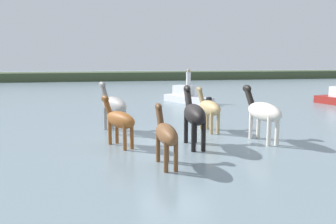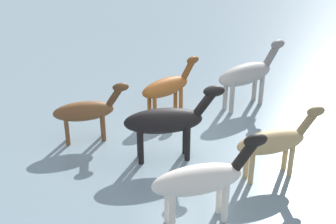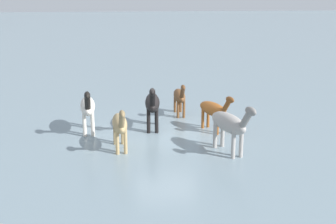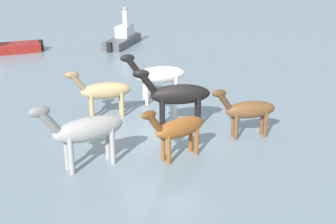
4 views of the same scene
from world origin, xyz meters
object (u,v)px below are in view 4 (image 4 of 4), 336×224
Objects in this scene: horse_chestnut_trailing at (177,95)px; person_watcher_seated at (125,17)px; horse_dark_mare at (178,128)px; horse_gray_outer at (158,75)px; horse_mid_herd at (86,130)px; horse_rear_stallion at (104,91)px; horse_dun_straggler at (248,110)px; boat_tender_starboard at (123,40)px.

person_watcher_seated is (14.18, 0.10, 0.59)m from horse_chestnut_trailing.
horse_gray_outer reaches higher than horse_dark_mare.
horse_mid_herd reaches higher than horse_dark_mare.
horse_rear_stallion is at bearing -120.88° from horse_mid_herd.
horse_gray_outer is at bearing -63.25° from horse_dun_straggler.
person_watcher_seated reaches higher than horse_chestnut_trailing.
boat_tender_starboard is at bearing -116.22° from horse_dark_mare.
horse_dark_mare is at bearing 22.31° from horse_dun_straggler.
boat_tender_starboard is (16.64, -0.25, -0.63)m from horse_dark_mare.
person_watcher_seated is (11.51, -0.07, 0.62)m from horse_gray_outer.
horse_dark_mare is 5.19m from horse_gray_outer.
horse_rear_stallion is 1.08× the size of horse_dun_straggler.
horse_dark_mare is 0.82× the size of horse_mid_herd.
horse_rear_stallion is at bearing 169.92° from person_watcher_seated.
horse_gray_outer is (2.66, 0.18, -0.02)m from horse_chestnut_trailing.
boat_tender_starboard is at bearing -119.52° from horse_mid_herd.
horse_mid_herd is at bearing -24.46° from horse_dark_mare.
boat_tender_starboard is at bearing -93.97° from horse_gray_outer.
person_watcher_seated is (16.69, -0.44, 0.79)m from horse_dark_mare.
horse_rear_stallion is 5.17m from horse_dun_straggler.
horse_mid_herd reaches higher than horse_dun_straggler.
horse_chestnut_trailing is 14.15m from boat_tender_starboard.
horse_dark_mare reaches higher than boat_tender_starboard.
horse_dark_mare is 0.52× the size of boat_tender_starboard.
horse_mid_herd reaches higher than boat_tender_starboard.
person_watcher_seated is at bearing -85.79° from horse_chestnut_trailing.
horse_chestnut_trailing is at bearing 89.18° from horse_gray_outer.
boat_tender_starboard is at bearing 104.53° from person_watcher_seated.
horse_dark_mare is 0.91× the size of horse_rear_stallion.
horse_dark_mare is at bearing 81.27° from horse_gray_outer.
horse_mid_herd is 0.63× the size of boat_tender_starboard.
horse_chestnut_trailing is at bearing -160.77° from horse_mid_herd.
horse_dun_straggler reaches higher than boat_tender_starboard.
horse_mid_herd is at bearing 73.95° from horse_rear_stallion.
horse_rear_stallion is (3.87, 1.83, 0.06)m from horse_dark_mare.
horse_dark_mare is 0.82× the size of horse_gray_outer.
horse_mid_herd is at bearing -162.43° from boat_tender_starboard.
horse_gray_outer is 1.00× the size of horse_mid_herd.
horse_chestnut_trailing reaches higher than horse_gray_outer.
horse_rear_stallion is 0.57× the size of boat_tender_starboard.
person_watcher_seated is (0.05, -0.20, 1.41)m from boat_tender_starboard.
horse_mid_herd is (-5.22, 2.97, 0.01)m from horse_gray_outer.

